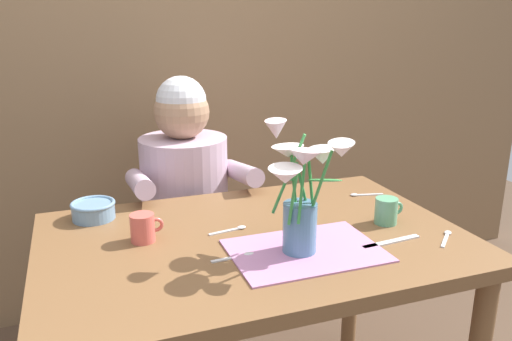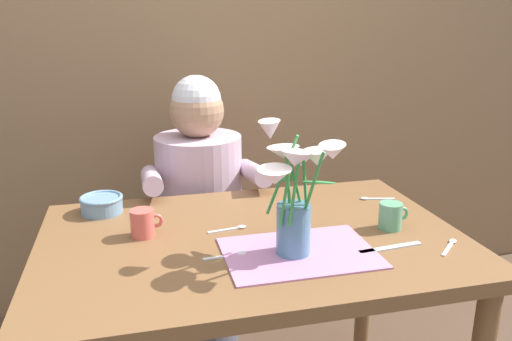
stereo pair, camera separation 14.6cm
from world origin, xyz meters
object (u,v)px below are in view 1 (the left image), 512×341
dinner_knife (391,242)px  ceramic_mug (143,228)px  ceramic_bowl (93,210)px  flower_vase (301,187)px  seated_person (186,220)px  tea_cup (387,211)px

dinner_knife → ceramic_mug: bearing=153.9°
ceramic_bowl → flower_vase: bearing=-41.4°
seated_person → ceramic_mug: bearing=-111.5°
seated_person → ceramic_bowl: bearing=-136.1°
flower_vase → ceramic_mug: flower_vase is taller
ceramic_bowl → tea_cup: tea_cup is taller
ceramic_bowl → tea_cup: (0.83, -0.34, 0.01)m
seated_person → ceramic_bowl: seated_person is taller
seated_person → ceramic_mug: size_ratio=12.20×
tea_cup → dinner_knife: bearing=-117.7°
seated_person → dinner_knife: size_ratio=5.97×
tea_cup → ceramic_mug: same height
ceramic_bowl → tea_cup: size_ratio=1.46×
seated_person → flower_vase: 0.86m
flower_vase → dinner_knife: bearing=-5.3°
dinner_knife → tea_cup: 0.15m
dinner_knife → tea_cup: (0.07, 0.13, 0.04)m
tea_cup → ceramic_mug: (-0.71, 0.12, 0.00)m
seated_person → tea_cup: 0.85m
tea_cup → ceramic_mug: 0.72m
tea_cup → ceramic_bowl: bearing=157.8°
flower_vase → seated_person: bearing=100.7°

